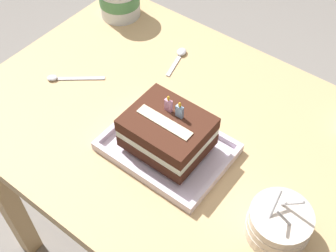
% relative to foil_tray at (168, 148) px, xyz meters
% --- Properties ---
extents(ground_plane, '(8.00, 8.00, 0.00)m').
position_rel_foil_tray_xyz_m(ground_plane, '(-0.06, 0.08, -0.79)').
color(ground_plane, gray).
extents(dining_table, '(0.99, 0.73, 0.78)m').
position_rel_foil_tray_xyz_m(dining_table, '(-0.06, 0.08, -0.14)').
color(dining_table, tan).
rests_on(dining_table, ground_plane).
extents(foil_tray, '(0.28, 0.21, 0.02)m').
position_rel_foil_tray_xyz_m(foil_tray, '(0.00, 0.00, 0.00)').
color(foil_tray, silver).
rests_on(foil_tray, dining_table).
extents(birthday_cake, '(0.18, 0.15, 0.13)m').
position_rel_foil_tray_xyz_m(birthday_cake, '(0.00, 0.00, 0.06)').
color(birthday_cake, '#452317').
rests_on(birthday_cake, foil_tray).
extents(bowl_stack, '(0.13, 0.13, 0.12)m').
position_rel_foil_tray_xyz_m(bowl_stack, '(0.30, -0.03, 0.03)').
color(bowl_stack, silver).
rests_on(bowl_stack, dining_table).
extents(serving_spoon_near_tray, '(0.13, 0.11, 0.01)m').
position_rel_foil_tray_xyz_m(serving_spoon_near_tray, '(-0.37, 0.02, -0.00)').
color(serving_spoon_near_tray, silver).
rests_on(serving_spoon_near_tray, dining_table).
extents(serving_spoon_by_bowls, '(0.05, 0.12, 0.01)m').
position_rel_foil_tray_xyz_m(serving_spoon_by_bowls, '(-0.17, 0.29, -0.00)').
color(serving_spoon_by_bowls, silver).
rests_on(serving_spoon_by_bowls, dining_table).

